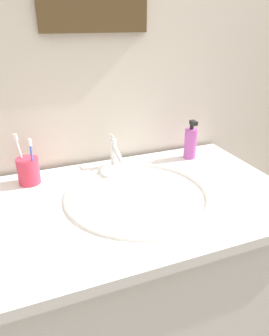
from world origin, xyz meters
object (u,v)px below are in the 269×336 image
Objects in this scene: toothbrush_cup at (28,171)px; toothbrush_white at (21,155)px; soap_dispenser at (190,143)px; toothbrush_blue at (32,159)px; faucet at (115,152)px.

toothbrush_cup is 0.54× the size of toothbrush_white.
soap_dispenser is at bearing -0.82° from toothbrush_cup.
toothbrush_white reaches higher than soap_dispenser.
toothbrush_white reaches higher than toothbrush_blue.
faucet is at bearing -0.44° from toothbrush_white.
toothbrush_white is at bearing 127.33° from toothbrush_blue.
toothbrush_white is at bearing 137.20° from toothbrush_cup.
soap_dispenser is (0.33, -0.02, 0.00)m from faucet.
faucet is 0.32m from toothbrush_blue.
toothbrush_blue is (-0.32, -0.04, 0.04)m from faucet.
toothbrush_cup is (-0.33, -0.01, -0.02)m from faucet.
toothbrush_white is (-0.02, 0.02, 0.06)m from toothbrush_cup.
toothbrush_blue is (0.02, -0.03, 0.06)m from toothbrush_cup.
toothbrush_blue reaches higher than faucet.
faucet is 0.85× the size of soap_dispenser.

